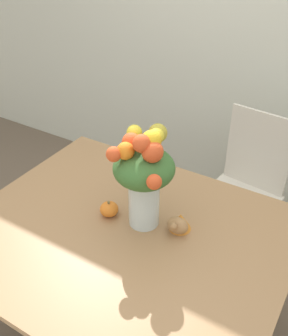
% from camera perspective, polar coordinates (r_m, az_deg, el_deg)
% --- Properties ---
extents(ground_plane, '(12.00, 12.00, 0.00)m').
position_cam_1_polar(ground_plane, '(2.33, -2.37, -22.88)').
color(ground_plane, brown).
extents(wall_back, '(8.00, 0.06, 2.70)m').
position_cam_1_polar(wall_back, '(2.73, 15.72, 20.01)').
color(wall_back, silver).
rests_on(wall_back, ground_plane).
extents(dining_table, '(1.41, 1.16, 0.75)m').
position_cam_1_polar(dining_table, '(1.81, -2.87, -11.09)').
color(dining_table, '#9E754C').
rests_on(dining_table, ground_plane).
extents(flower_vase, '(0.27, 0.28, 0.47)m').
position_cam_1_polar(flower_vase, '(1.64, -0.01, -0.93)').
color(flower_vase, silver).
rests_on(flower_vase, dining_table).
extents(pumpkin, '(0.09, 0.09, 0.08)m').
position_cam_1_polar(pumpkin, '(1.82, -5.08, -5.95)').
color(pumpkin, orange).
rests_on(pumpkin, dining_table).
extents(turkey_figurine, '(0.10, 0.13, 0.08)m').
position_cam_1_polar(turkey_figurine, '(1.74, 5.10, -7.96)').
color(turkey_figurine, '#A87A4C').
rests_on(turkey_figurine, dining_table).
extents(dining_chair_near_window, '(0.47, 0.47, 0.98)m').
position_cam_1_polar(dining_chair_near_window, '(2.48, 14.32, -3.12)').
color(dining_chair_near_window, silver).
rests_on(dining_chair_near_window, ground_plane).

